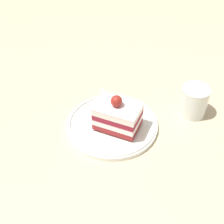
% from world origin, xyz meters
% --- Properties ---
extents(ground_plane, '(2.40, 2.40, 0.00)m').
position_xyz_m(ground_plane, '(0.00, 0.00, 0.00)').
color(ground_plane, '#C5B18F').
extents(dessert_plate, '(0.21, 0.21, 0.02)m').
position_xyz_m(dessert_plate, '(-0.03, 0.02, 0.01)').
color(dessert_plate, white).
rests_on(dessert_plate, ground_plane).
extents(cake_slice, '(0.11, 0.10, 0.08)m').
position_xyz_m(cake_slice, '(-0.01, 0.02, 0.05)').
color(cake_slice, maroon).
rests_on(cake_slice, dessert_plate).
extents(fork, '(0.09, 0.06, 0.00)m').
position_xyz_m(fork, '(-0.09, 0.05, 0.02)').
color(fork, silver).
rests_on(fork, dessert_plate).
extents(drink_glass_near, '(0.06, 0.06, 0.07)m').
position_xyz_m(drink_glass_near, '(0.06, 0.19, 0.03)').
color(drink_glass_near, white).
rests_on(drink_glass_near, ground_plane).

